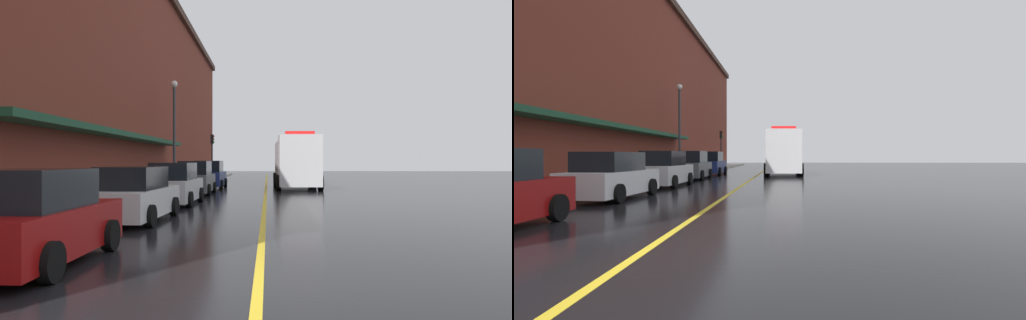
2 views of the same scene
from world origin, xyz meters
The scene contains 14 objects.
ground_plane centered at (0.00, 25.00, 0.00)m, with size 112.00×112.00×0.00m, color black.
sidewalk_left centered at (-6.20, 25.00, 0.07)m, with size 2.40×70.00×0.15m, color #ADA8A0.
lane_center_stripe centered at (0.00, 25.00, 0.00)m, with size 0.16×70.00×0.01m, color gold.
brick_building_left centered at (-12.02, 23.99, 7.37)m, with size 10.42×64.00×14.72m.
parked_car_0 centered at (-4.04, 1.52, 0.80)m, with size 2.10×4.14×1.70m.
parked_car_1 centered at (-3.97, 7.53, 0.79)m, with size 2.12×4.52×1.68m.
parked_car_2 centered at (-3.87, 13.16, 0.83)m, with size 2.04×4.49×1.78m.
parked_car_3 centered at (-3.89, 19.06, 0.86)m, with size 1.96×4.17×1.86m.
parked_car_4 centered at (-3.88, 24.99, 0.87)m, with size 2.18×4.30×1.88m.
box_truck centered at (2.05, 25.06, 1.77)m, with size 3.03×8.37×3.70m.
parking_meter_1 centered at (-5.35, 17.14, 1.06)m, with size 0.14×0.18×1.33m.
parking_meter_2 centered at (-5.35, 3.15, 1.06)m, with size 0.14×0.18×1.33m.
street_lamp_left centered at (-5.95, 23.27, 4.40)m, with size 0.44×0.44×6.94m.
traffic_light_near centered at (-5.29, 38.24, 3.16)m, with size 0.38×0.36×4.30m.
Camera 1 is at (0.15, -6.61, 1.84)m, focal length 32.50 mm.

